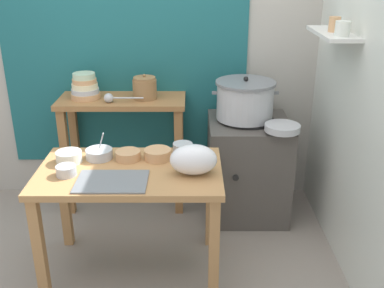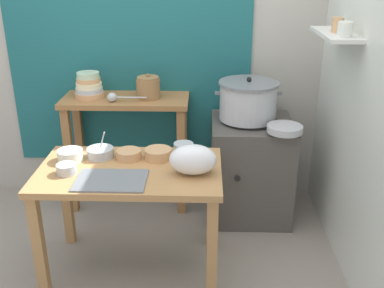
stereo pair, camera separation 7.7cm
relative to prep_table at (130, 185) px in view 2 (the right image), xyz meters
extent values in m
plane|color=gray|center=(0.00, 0.03, -0.61)|extent=(9.00, 9.00, 0.00)
cube|color=#B2ADA3|center=(0.10, 1.13, 0.69)|extent=(4.40, 0.10, 2.60)
cube|color=#1E6066|center=(-0.15, 1.07, 0.74)|extent=(1.90, 0.02, 2.10)
cube|color=silver|center=(1.40, 0.23, 0.69)|extent=(0.10, 3.20, 2.60)
cube|color=silver|center=(1.25, 0.43, 0.84)|extent=(0.20, 0.56, 0.02)
cylinder|color=silver|center=(1.25, 0.25, 0.90)|extent=(0.09, 0.09, 0.09)
cylinder|color=tan|center=(1.25, 0.42, 0.90)|extent=(0.07, 0.07, 0.09)
cube|color=#B27F4C|center=(0.00, 0.00, 0.09)|extent=(1.10, 0.66, 0.04)
cube|color=#B27F4C|center=(-0.50, -0.28, -0.27)|extent=(0.06, 0.06, 0.68)
cube|color=#B27F4C|center=(0.50, -0.28, -0.27)|extent=(0.06, 0.06, 0.68)
cube|color=#B27F4C|center=(-0.50, 0.28, -0.27)|extent=(0.06, 0.06, 0.68)
cube|color=#B27F4C|center=(0.50, 0.28, -0.27)|extent=(0.06, 0.06, 0.68)
cube|color=#9E6B3D|center=(-0.16, 0.86, 0.27)|extent=(0.96, 0.40, 0.04)
cube|color=#9E6B3D|center=(-0.59, 0.71, -0.18)|extent=(0.06, 0.06, 0.86)
cube|color=#9E6B3D|center=(0.27, 0.71, -0.18)|extent=(0.06, 0.06, 0.86)
cube|color=#9E6B3D|center=(-0.59, 1.01, -0.18)|extent=(0.06, 0.06, 0.86)
cube|color=#9E6B3D|center=(0.27, 1.01, -0.18)|extent=(0.06, 0.06, 0.86)
cube|color=#4C4742|center=(0.80, 0.73, -0.23)|extent=(0.60, 0.60, 0.76)
cylinder|color=black|center=(0.80, 0.73, 0.16)|extent=(0.36, 0.36, 0.02)
cylinder|color=black|center=(0.68, 0.42, -0.16)|extent=(0.04, 0.02, 0.04)
cylinder|color=#B7BABF|center=(0.76, 0.75, 0.30)|extent=(0.41, 0.41, 0.26)
cylinder|color=slate|center=(0.76, 0.75, 0.44)|extent=(0.44, 0.44, 0.02)
sphere|color=black|center=(0.76, 0.75, 0.47)|extent=(0.04, 0.04, 0.04)
cube|color=slate|center=(0.54, 0.75, 0.37)|extent=(0.04, 0.02, 0.02)
cube|color=slate|center=(0.99, 0.75, 0.37)|extent=(0.04, 0.02, 0.02)
cylinder|color=olive|center=(0.02, 0.86, 0.36)|extent=(0.18, 0.18, 0.14)
cylinder|color=olive|center=(0.02, 0.86, 0.45)|extent=(0.16, 0.16, 0.02)
sphere|color=olive|center=(0.02, 0.86, 0.47)|extent=(0.02, 0.02, 0.02)
cylinder|color=tan|center=(-0.43, 0.86, 0.31)|extent=(0.22, 0.22, 0.04)
cylinder|color=#B7BABF|center=(-0.43, 0.86, 0.35)|extent=(0.21, 0.21, 0.04)
cylinder|color=beige|center=(-0.43, 0.86, 0.39)|extent=(0.19, 0.19, 0.04)
cylinder|color=tan|center=(-0.43, 0.86, 0.43)|extent=(0.18, 0.18, 0.04)
cylinder|color=#B7D1AD|center=(-0.43, 0.86, 0.46)|extent=(0.17, 0.17, 0.04)
sphere|color=#B7BABF|center=(-0.24, 0.75, 0.33)|extent=(0.07, 0.07, 0.07)
cylinder|color=#B7BABF|center=(-0.09, 0.75, 0.33)|extent=(0.22, 0.01, 0.01)
cube|color=slate|center=(-0.08, -0.17, 0.12)|extent=(0.40, 0.28, 0.01)
ellipsoid|color=white|center=(0.38, -0.06, 0.20)|extent=(0.27, 0.18, 0.18)
cylinder|color=#B7BABF|center=(1.00, 0.48, 0.19)|extent=(0.24, 0.24, 0.05)
cylinder|color=#B7BABF|center=(-0.35, -0.08, 0.14)|extent=(0.12, 0.12, 0.06)
cylinder|color=#337238|center=(-0.35, -0.08, 0.16)|extent=(0.10, 0.10, 0.01)
cylinder|color=silver|center=(-0.38, 0.10, 0.15)|extent=(0.16, 0.16, 0.07)
cylinder|color=#337238|center=(-0.38, 0.10, 0.17)|extent=(0.13, 0.13, 0.01)
cylinder|color=tan|center=(0.16, 0.15, 0.14)|extent=(0.17, 0.17, 0.06)
cylinder|color=beige|center=(0.16, 0.15, 0.17)|extent=(0.14, 0.14, 0.01)
cylinder|color=#B7BABF|center=(0.31, 0.23, 0.15)|extent=(0.13, 0.13, 0.07)
cylinder|color=beige|center=(0.31, 0.23, 0.17)|extent=(0.11, 0.11, 0.01)
cylinder|color=#B7BABF|center=(-0.21, 0.16, 0.14)|extent=(0.17, 0.17, 0.06)
cylinder|color=#BFB28C|center=(-0.21, 0.16, 0.17)|extent=(0.14, 0.14, 0.01)
cylinder|color=#B7BABF|center=(-0.20, 0.18, 0.20)|extent=(0.06, 0.03, 0.17)
cylinder|color=tan|center=(-0.02, 0.14, 0.14)|extent=(0.16, 0.16, 0.06)
cylinder|color=#337238|center=(-0.02, 0.14, 0.16)|extent=(0.13, 0.13, 0.01)
camera|label=1|loc=(0.37, -2.44, 1.29)|focal=42.46mm
camera|label=2|loc=(0.45, -2.44, 1.29)|focal=42.46mm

